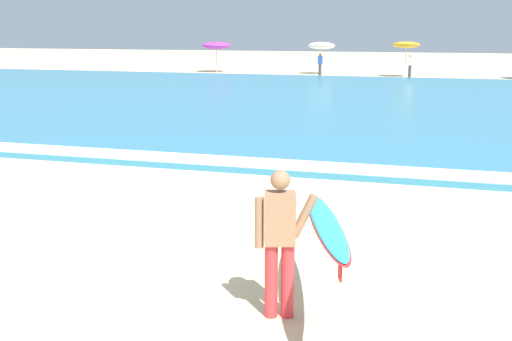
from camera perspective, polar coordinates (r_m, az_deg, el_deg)
name	(u,v)px	position (r m, az deg, el deg)	size (l,w,h in m)	color
ground_plane	(86,268)	(8.88, -15.54, -8.78)	(160.00, 160.00, 0.00)	beige
sea	(328,101)	(27.48, 6.73, 6.41)	(120.00, 28.00, 0.14)	teal
surf_foam	(234,161)	(14.58, -2.06, 0.87)	(120.00, 1.11, 0.01)	white
surfer_with_board	(304,230)	(6.87, 4.48, -5.57)	(1.34, 2.98, 1.73)	red
beach_umbrella_0	(216,46)	(46.49, -3.71, 11.53)	(2.15, 2.15, 2.26)	beige
beach_umbrella_1	(322,46)	(44.58, 6.13, 11.47)	(1.91, 1.94, 2.35)	beige
beach_umbrella_2	(406,45)	(42.92, 13.81, 11.28)	(1.81, 1.84, 2.43)	beige
beachgoer_near_row_left	(320,64)	(42.83, 5.98, 9.85)	(0.32, 0.20, 1.58)	#383842
beachgoer_near_row_mid	(410,65)	(42.11, 14.15, 9.47)	(0.32, 0.20, 1.58)	#383842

